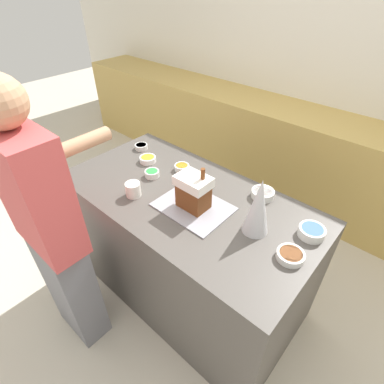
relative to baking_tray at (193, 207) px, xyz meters
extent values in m
plane|color=beige|center=(-0.10, 0.04, -0.91)|extent=(12.00, 12.00, 0.00)
cube|color=white|center=(-0.10, 1.99, 0.39)|extent=(8.00, 0.05, 2.60)
cube|color=tan|center=(-0.10, 1.66, -0.45)|extent=(6.00, 0.60, 0.94)
cube|color=#514C47|center=(-0.10, 0.04, -0.46)|extent=(1.62, 0.83, 0.91)
cube|color=#9E9EA8|center=(0.00, 0.00, 0.00)|extent=(0.41, 0.32, 0.01)
cube|color=brown|center=(0.00, 0.00, 0.08)|extent=(0.17, 0.12, 0.15)
cube|color=white|center=(0.00, 0.00, 0.18)|extent=(0.19, 0.14, 0.06)
cylinder|color=brown|center=(0.05, 0.02, 0.24)|extent=(0.02, 0.02, 0.06)
cone|color=silver|center=(0.36, 0.07, 0.16)|extent=(0.14, 0.14, 0.32)
cylinder|color=white|center=(-0.57, 0.16, 0.02)|extent=(0.11, 0.11, 0.04)
cylinder|color=orange|center=(-0.57, 0.16, 0.03)|extent=(0.09, 0.09, 0.01)
cylinder|color=silver|center=(0.25, 0.35, 0.02)|extent=(0.14, 0.14, 0.05)
cylinder|color=red|center=(0.25, 0.35, 0.04)|extent=(0.11, 0.11, 0.01)
cylinder|color=white|center=(-0.32, 0.24, 0.02)|extent=(0.10, 0.10, 0.04)
cylinder|color=orange|center=(-0.32, 0.24, 0.03)|extent=(0.08, 0.08, 0.01)
cylinder|color=white|center=(-0.41, 0.06, 0.02)|extent=(0.10, 0.10, 0.04)
cylinder|color=green|center=(-0.41, 0.06, 0.03)|extent=(0.08, 0.08, 0.01)
cylinder|color=white|center=(0.59, 0.02, 0.01)|extent=(0.13, 0.13, 0.04)
cylinder|color=brown|center=(0.59, 0.02, 0.03)|extent=(0.11, 0.11, 0.01)
cylinder|color=silver|center=(0.60, 0.23, 0.02)|extent=(0.14, 0.14, 0.05)
cylinder|color=#4770DB|center=(0.60, 0.23, 0.04)|extent=(0.11, 0.11, 0.01)
cylinder|color=silver|center=(-0.75, 0.25, 0.01)|extent=(0.10, 0.10, 0.04)
cylinder|color=#4770DB|center=(-0.75, 0.25, 0.03)|extent=(0.08, 0.08, 0.01)
cylinder|color=white|center=(-0.34, -0.16, 0.04)|extent=(0.09, 0.09, 0.09)
cube|color=slate|center=(-0.44, -0.65, -0.50)|extent=(0.35, 0.19, 0.83)
cube|color=#CC4C4C|center=(-0.44, -0.65, 0.25)|extent=(0.45, 0.20, 0.66)
cylinder|color=tan|center=(-0.44, -0.42, 0.40)|extent=(0.08, 0.45, 0.08)
camera|label=1|loc=(0.87, -0.99, 1.12)|focal=28.00mm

